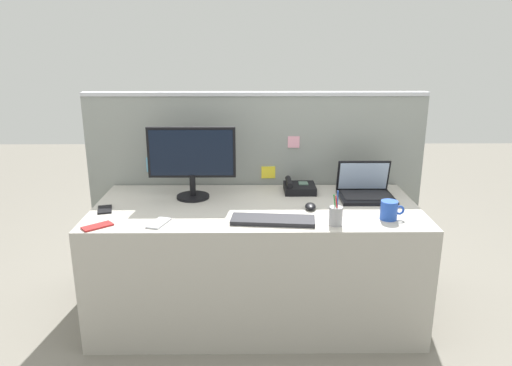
# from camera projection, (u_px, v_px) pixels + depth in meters

# --- Properties ---
(ground_plane) EXTENTS (10.00, 10.00, 0.00)m
(ground_plane) POSITION_uv_depth(u_px,v_px,m) (256.00, 313.00, 2.98)
(ground_plane) COLOR slate
(desk) EXTENTS (1.86, 0.81, 0.70)m
(desk) POSITION_uv_depth(u_px,v_px,m) (256.00, 261.00, 2.88)
(desk) COLOR #ADA89E
(desk) RESTS_ON ground_plane
(cubicle_divider) EXTENTS (2.18, 0.08, 1.30)m
(cubicle_divider) POSITION_uv_depth(u_px,v_px,m) (255.00, 190.00, 3.22)
(cubicle_divider) COLOR gray
(cubicle_divider) RESTS_ON ground_plane
(desktop_monitor) EXTENTS (0.52, 0.20, 0.43)m
(desktop_monitor) POSITION_uv_depth(u_px,v_px,m) (192.00, 157.00, 2.84)
(desktop_monitor) COLOR black
(desktop_monitor) RESTS_ON desk
(laptop) EXTENTS (0.32, 0.27, 0.21)m
(laptop) POSITION_uv_depth(u_px,v_px,m) (365.00, 189.00, 2.91)
(laptop) COLOR black
(laptop) RESTS_ON desk
(desk_phone) EXTENTS (0.19, 0.19, 0.08)m
(desk_phone) POSITION_uv_depth(u_px,v_px,m) (298.00, 188.00, 3.01)
(desk_phone) COLOR black
(desk_phone) RESTS_ON desk
(keyboard_main) EXTENTS (0.45, 0.18, 0.02)m
(keyboard_main) POSITION_uv_depth(u_px,v_px,m) (273.00, 220.00, 2.52)
(keyboard_main) COLOR #232328
(keyboard_main) RESTS_ON desk
(computer_mouse_right_hand) EXTENTS (0.07, 0.10, 0.03)m
(computer_mouse_right_hand) POSITION_uv_depth(u_px,v_px,m) (310.00, 206.00, 2.71)
(computer_mouse_right_hand) COLOR black
(computer_mouse_right_hand) RESTS_ON desk
(pen_cup) EXTENTS (0.07, 0.07, 0.18)m
(pen_cup) POSITION_uv_depth(u_px,v_px,m) (336.00, 216.00, 2.47)
(pen_cup) COLOR #99999E
(pen_cup) RESTS_ON desk
(cell_phone_black_slab) EXTENTS (0.11, 0.15, 0.01)m
(cell_phone_black_slab) POSITION_uv_depth(u_px,v_px,m) (105.00, 209.00, 2.70)
(cell_phone_black_slab) COLOR black
(cell_phone_black_slab) RESTS_ON desk
(cell_phone_red_case) EXTENTS (0.16, 0.15, 0.01)m
(cell_phone_red_case) POSITION_uv_depth(u_px,v_px,m) (97.00, 226.00, 2.46)
(cell_phone_red_case) COLOR #B22323
(cell_phone_red_case) RESTS_ON desk
(cell_phone_silver_slab) EXTENTS (0.11, 0.17, 0.01)m
(cell_phone_silver_slab) POSITION_uv_depth(u_px,v_px,m) (159.00, 223.00, 2.50)
(cell_phone_silver_slab) COLOR #B7BAC1
(cell_phone_silver_slab) RESTS_ON desk
(coffee_mug) EXTENTS (0.13, 0.09, 0.10)m
(coffee_mug) POSITION_uv_depth(u_px,v_px,m) (389.00, 210.00, 2.55)
(coffee_mug) COLOR blue
(coffee_mug) RESTS_ON desk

